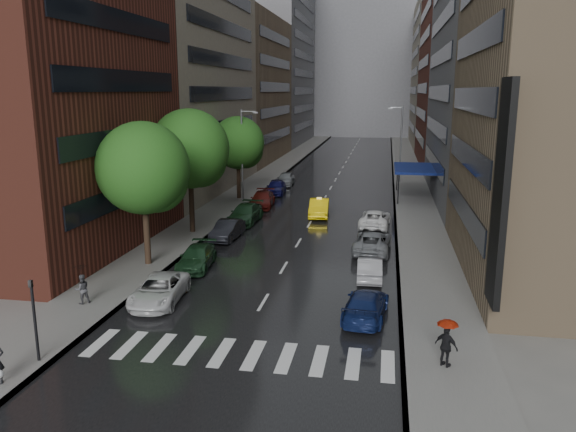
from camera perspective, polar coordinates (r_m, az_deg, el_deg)
name	(u,v)px	position (r m, az deg, el deg)	size (l,w,h in m)	color
ground	(245,334)	(26.44, -4.43, -11.85)	(220.00, 220.00, 0.00)	gray
road	(338,175)	(74.34, 5.13, 4.16)	(14.00, 140.00, 0.01)	black
sidewalk_left	(271,173)	(75.60, -1.70, 4.40)	(4.00, 140.00, 0.15)	gray
sidewalk_right	(408,176)	(74.13, 12.09, 3.96)	(4.00, 140.00, 0.15)	gray
crosswalk	(238,354)	(24.64, -5.14, -13.75)	(13.15, 2.80, 0.01)	silver
buildings_left	(242,55)	(84.88, -4.66, 16.04)	(8.00, 108.00, 38.00)	maroon
buildings_right	(458,59)	(80.57, 16.85, 15.06)	(8.05, 109.10, 36.00)	#937A5B
building_far	(364,69)	(141.49, 7.70, 14.61)	(40.00, 14.00, 32.00)	slate
tree_near	(143,168)	(35.73, -14.51, 4.72)	(5.74, 5.74, 9.15)	#382619
tree_mid	(190,149)	(43.44, -9.98, 6.73)	(6.05, 6.05, 9.64)	#382619
tree_far	(238,143)	(56.97, -5.11, 7.42)	(5.30, 5.30, 8.45)	#382619
taxi	(319,208)	(49.65, 3.18, 0.83)	(1.65, 4.75, 1.56)	yellow
parked_cars_left	(247,213)	(47.78, -4.23, 0.29)	(2.69, 42.65, 1.58)	silver
parked_cars_right	(372,248)	(37.78, 8.50, -3.22)	(2.69, 24.22, 1.44)	#111E50
ped_black_umbrella	(81,280)	(30.89, -20.26, -6.16)	(0.96, 0.98, 2.09)	#444448
ped_red_umbrella	(447,339)	(23.60, 15.83, -11.92)	(1.05, 0.92, 2.01)	black
traffic_light	(34,313)	(25.03, -24.40, -8.93)	(0.18, 0.15, 3.45)	black
street_lamp_left	(243,154)	(55.37, -4.61, 6.34)	(1.74, 0.22, 9.00)	gray
street_lamp_right	(400,142)	(68.56, 11.34, 7.36)	(1.74, 0.22, 9.00)	gray
awning	(414,168)	(58.87, 12.69, 4.73)	(4.00, 8.00, 3.12)	navy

